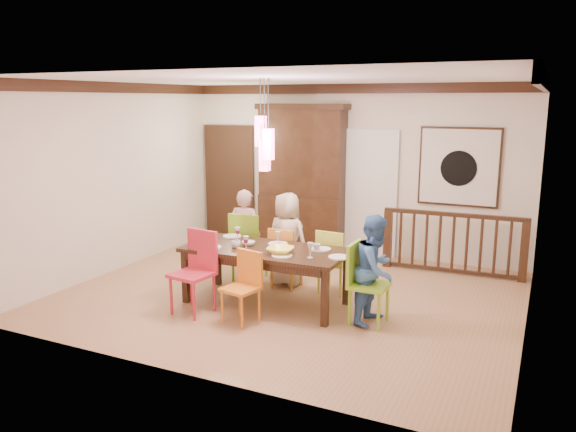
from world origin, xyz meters
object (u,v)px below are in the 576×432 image
at_px(person_far_mid, 287,239).
at_px(person_end_right, 376,269).
at_px(dining_table, 266,254).
at_px(balustrade, 453,242).
at_px(person_far_left, 245,235).
at_px(chair_end_right, 369,279).
at_px(chair_far_left, 249,241).
at_px(china_hutch, 302,178).

relative_size(person_far_mid, person_end_right, 1.02).
bearing_deg(dining_table, balustrade, 48.88).
xyz_separation_m(balustrade, person_end_right, (-0.53, -2.37, 0.16)).
distance_m(dining_table, person_far_left, 1.10).
bearing_deg(chair_end_right, chair_far_left, 68.42).
xyz_separation_m(dining_table, person_far_left, (-0.76, 0.80, 0.01)).
distance_m(china_hutch, person_far_mid, 2.07).
xyz_separation_m(chair_far_left, chair_end_right, (2.11, -0.88, -0.03)).
distance_m(chair_far_left, chair_end_right, 2.29).
height_order(chair_end_right, person_end_right, person_end_right).
xyz_separation_m(dining_table, person_end_right, (1.48, 0.00, -0.01)).
relative_size(chair_far_left, chair_end_right, 1.05).
height_order(chair_far_left, person_far_mid, person_far_mid).
distance_m(chair_end_right, balustrade, 2.51).
bearing_deg(chair_far_left, chair_end_right, 152.21).
height_order(dining_table, person_end_right, person_end_right).
distance_m(chair_far_left, person_far_mid, 0.61).
relative_size(china_hutch, person_far_left, 1.90).
xyz_separation_m(person_far_left, person_far_mid, (0.68, 0.03, -0.00)).
height_order(dining_table, person_far_mid, person_far_mid).
bearing_deg(balustrade, chair_end_right, -105.44).
distance_m(person_far_mid, person_end_right, 1.76).
xyz_separation_m(china_hutch, person_end_right, (2.16, -2.71, -0.63)).
xyz_separation_m(dining_table, balustrade, (2.01, 2.37, -0.17)).
height_order(chair_far_left, balustrade, chair_far_left).
height_order(person_far_mid, person_end_right, person_far_mid).
bearing_deg(dining_table, person_far_mid, 94.79).
distance_m(chair_end_right, person_end_right, 0.14).
height_order(dining_table, china_hutch, china_hutch).
relative_size(person_far_left, person_far_mid, 1.01).
distance_m(chair_far_left, balustrade, 3.12).
relative_size(balustrade, person_far_mid, 1.59).
bearing_deg(dining_table, person_far_left, 132.67).
xyz_separation_m(dining_table, chair_end_right, (1.43, -0.08, -0.11)).
xyz_separation_m(chair_far_left, china_hutch, (0.01, 1.91, 0.70)).
height_order(chair_far_left, china_hutch, china_hutch).
xyz_separation_m(chair_end_right, person_far_mid, (-1.51, 0.90, 0.12)).
relative_size(chair_far_left, person_far_left, 0.76).
bearing_deg(balustrade, chair_far_left, -151.95).
relative_size(balustrade, person_end_right, 1.62).
bearing_deg(chair_end_right, person_end_right, -32.08).
bearing_deg(person_far_left, person_far_mid, 176.86).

